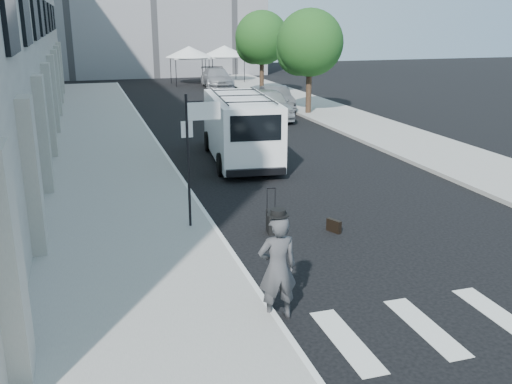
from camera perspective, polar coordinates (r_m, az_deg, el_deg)
ground at (r=13.30m, az=7.28°, el=-7.39°), size 120.00×120.00×0.00m
sidewalk_left at (r=27.53m, az=-14.98°, el=5.14°), size 4.50×48.00×0.15m
sidewalk_right at (r=34.48m, az=7.40°, el=7.87°), size 4.00×56.00×0.15m
sign_pole at (r=14.73m, az=-5.99°, el=5.92°), size 1.03×0.07×3.50m
tree_near at (r=33.64m, az=5.14°, el=14.40°), size 3.80×3.83×6.03m
tree_far at (r=42.11m, az=0.39°, el=14.98°), size 3.80×3.83×6.03m
tent_left at (r=49.91m, az=-6.71°, el=13.73°), size 4.00×4.00×3.20m
tent_right at (r=51.07m, az=-3.18°, el=13.89°), size 4.00×4.00×3.20m
businessman at (r=10.66m, az=2.16°, el=-7.59°), size 0.76×0.51×2.06m
briefcase at (r=15.32m, az=7.79°, el=-3.37°), size 0.29×0.45×0.34m
suitcase at (r=15.07m, az=1.64°, el=-2.96°), size 0.32×0.46×1.19m
cargo_van at (r=22.69m, az=-1.59°, el=6.43°), size 2.91×6.94×2.53m
parked_car_a at (r=32.38m, az=1.34°, el=8.80°), size 2.43×5.12×1.69m
parked_car_b at (r=35.67m, az=2.01°, el=9.34°), size 1.94×4.46×1.43m
parked_car_c at (r=47.59m, az=-3.94°, el=11.31°), size 2.58×5.52×1.56m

